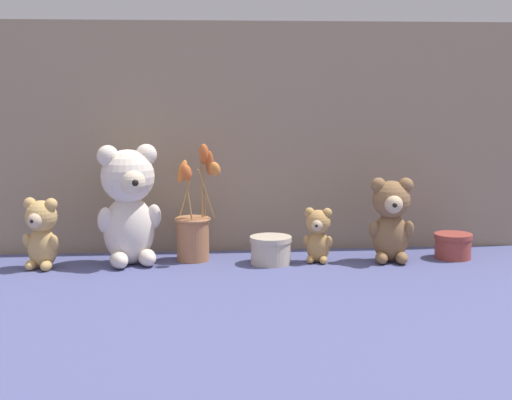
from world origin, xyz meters
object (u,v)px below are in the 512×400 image
Objects in this scene: teddy_bear_tiny at (318,234)px; flower_vase at (194,227)px; teddy_bear_small at (41,232)px; decorative_tin_short at (453,246)px; teddy_bear_medium at (391,218)px; decorative_tin_tall at (271,250)px; teddy_bear_large at (129,203)px.

flower_vase reaches higher than teddy_bear_tiny.
teddy_bear_small is 1.79× the size of decorative_tin_short.
teddy_bear_medium is 0.19m from teddy_bear_tiny.
teddy_bear_tiny is at bearing 2.34° from decorative_tin_tall.
teddy_bear_large is 1.71× the size of teddy_bear_small.
flower_vase is at bearing 10.45° from teddy_bear_large.
teddy_bear_large and flower_vase have the same top height.
teddy_bear_large is at bearing 177.79° from teddy_bear_tiny.
teddy_bear_large reaches higher than decorative_tin_tall.
teddy_bear_tiny is (0.68, 0.01, -0.02)m from teddy_bear_small.
teddy_bear_small is 1.03m from decorative_tin_short.
teddy_bear_large is 1.00× the size of flower_vase.
decorative_tin_short is (0.47, 0.02, -0.00)m from decorative_tin_tall.
teddy_bear_tiny is (0.47, -0.02, -0.08)m from teddy_bear_large.
decorative_tin_short is (0.17, 0.03, -0.08)m from teddy_bear_medium.
teddy_bear_large reaches higher than decorative_tin_short.
teddy_bear_tiny is 1.33× the size of decorative_tin_tall.
teddy_bear_small reaches higher than teddy_bear_tiny.
decorative_tin_tall is (-0.12, -0.00, -0.04)m from teddy_bear_tiny.
decorative_tin_short is (0.35, 0.01, -0.04)m from teddy_bear_tiny.
teddy_bear_small is (-0.86, 0.00, -0.02)m from teddy_bear_medium.
teddy_bear_medium is at bearing -0.15° from teddy_bear_small.
teddy_bear_medium is at bearing -171.51° from decorative_tin_short.
decorative_tin_short is at bearing -2.92° from flower_vase.
teddy_bear_large is at bearing 179.69° from decorative_tin_short.
teddy_bear_small is at bearing -179.20° from teddy_bear_tiny.
teddy_bear_large is at bearing 7.52° from teddy_bear_small.
teddy_bear_medium reaches higher than decorative_tin_short.
decorative_tin_tall is at bearing 0.47° from teddy_bear_small.
decorative_tin_short is (1.03, 0.02, -0.06)m from teddy_bear_small.
teddy_bear_small is 0.56m from decorative_tin_tall.
flower_vase reaches higher than teddy_bear_medium.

